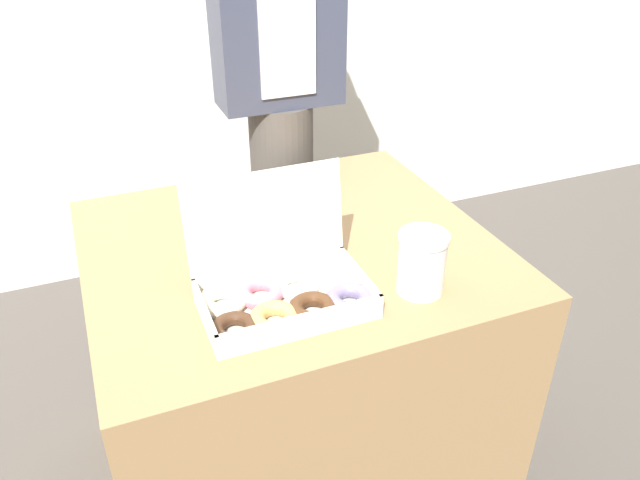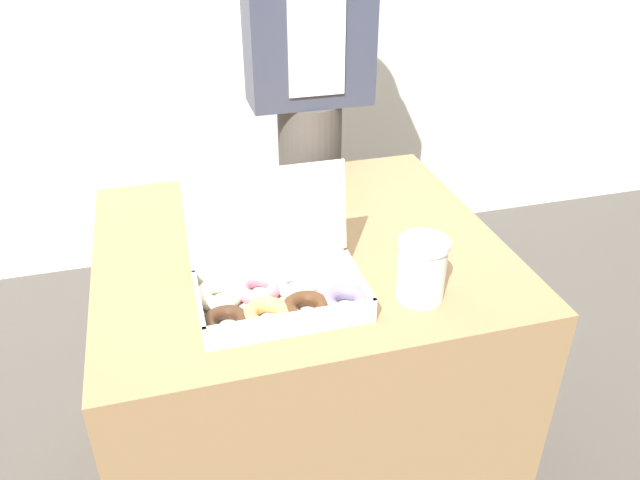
{
  "view_description": "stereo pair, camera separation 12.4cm",
  "coord_description": "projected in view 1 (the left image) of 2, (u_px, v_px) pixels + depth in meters",
  "views": [
    {
      "loc": [
        -0.4,
        -1.17,
        1.52
      ],
      "look_at": [
        0.0,
        -0.18,
        0.88
      ],
      "focal_mm": 35.0,
      "sensor_mm": 36.0,
      "label": 1
    },
    {
      "loc": [
        -0.28,
        -1.21,
        1.52
      ],
      "look_at": [
        0.0,
        -0.18,
        0.88
      ],
      "focal_mm": 35.0,
      "sensor_mm": 36.0,
      "label": 2
    }
  ],
  "objects": [
    {
      "name": "person_customer",
      "position": [
        279.0,
        77.0,
        1.84
      ],
      "size": [
        0.36,
        0.23,
        1.73
      ],
      "color": "#4C4742",
      "rests_on": "ground_plane"
    },
    {
      "name": "table",
      "position": [
        293.0,
        370.0,
        1.64
      ],
      "size": [
        0.92,
        0.83,
        0.77
      ],
      "color": "#99754C",
      "rests_on": "ground_plane"
    },
    {
      "name": "coffee_cup",
      "position": [
        422.0,
        263.0,
        1.25
      ],
      "size": [
        0.1,
        0.1,
        0.13
      ],
      "color": "white",
      "rests_on": "table"
    },
    {
      "name": "donut_box",
      "position": [
        280.0,
        293.0,
        1.21
      ],
      "size": [
        0.36,
        0.24,
        0.25
      ],
      "color": "silver",
      "rests_on": "table"
    },
    {
      "name": "ground_plane",
      "position": [
        296.0,
        468.0,
        1.84
      ],
      "size": [
        14.0,
        14.0,
        0.0
      ],
      "primitive_type": "plane",
      "color": "#4C4742"
    }
  ]
}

